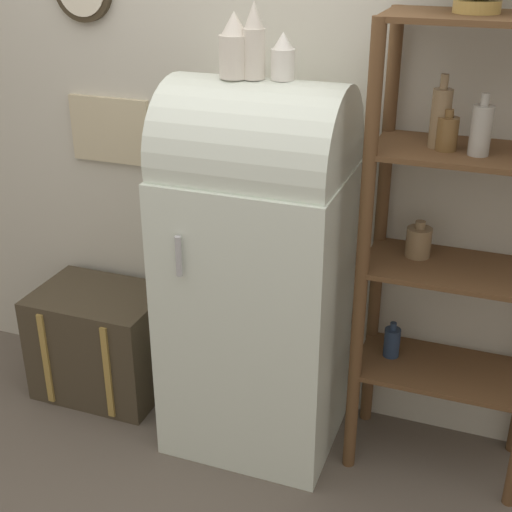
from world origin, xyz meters
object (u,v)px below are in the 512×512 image
Objects in this scene: vase_center at (254,43)px; vase_left at (234,47)px; refrigerator at (258,267)px; suitcase_trunk at (102,342)px; vase_right at (283,58)px.

vase_left is at bearing -175.30° from vase_center.
vase_left reaches higher than refrigerator.
refrigerator is at bearing 9.44° from vase_left.
refrigerator is 2.65× the size of suitcase_trunk.
refrigerator is 6.83× the size of vase_left.
vase_left is (-0.08, -0.01, 0.85)m from refrigerator.
vase_right is (0.09, 0.01, 0.82)m from refrigerator.
refrigerator is 0.97m from suitcase_trunk.
vase_right is (0.17, 0.03, -0.03)m from vase_left.
vase_right reaches higher than refrigerator.
vase_right is at bearing 11.64° from vase_center.
vase_center is at bearing -3.65° from suitcase_trunk.
refrigerator is 0.83m from vase_right.
suitcase_trunk is (-0.80, 0.04, -0.55)m from refrigerator.
vase_center reaches higher than vase_left.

